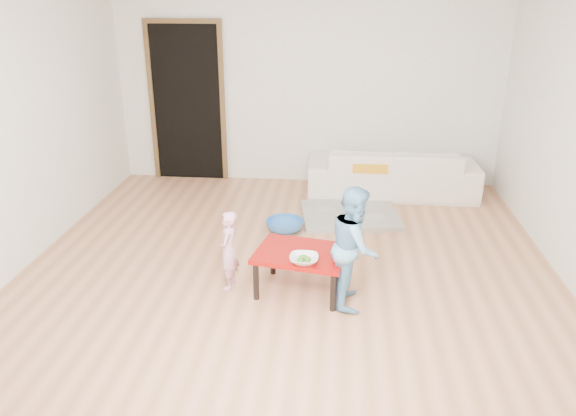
# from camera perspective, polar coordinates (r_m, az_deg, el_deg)

# --- Properties ---
(floor) EXTENTS (5.00, 5.00, 0.01)m
(floor) POSITION_cam_1_polar(r_m,az_deg,el_deg) (5.45, 0.20, -5.58)
(floor) COLOR #B1754B
(floor) RESTS_ON ground
(back_wall) EXTENTS (5.00, 0.02, 2.60)m
(back_wall) POSITION_cam_1_polar(r_m,az_deg,el_deg) (7.44, 2.01, 12.41)
(back_wall) COLOR white
(back_wall) RESTS_ON floor
(left_wall) EXTENTS (0.02, 5.00, 2.60)m
(left_wall) POSITION_cam_1_polar(r_m,az_deg,el_deg) (5.77, -25.56, 7.61)
(left_wall) COLOR white
(left_wall) RESTS_ON floor
(doorway) EXTENTS (1.02, 0.08, 2.11)m
(doorway) POSITION_cam_1_polar(r_m,az_deg,el_deg) (7.73, -10.16, 10.37)
(doorway) COLOR brown
(doorway) RESTS_ON back_wall
(sofa) EXTENTS (2.11, 0.84, 0.61)m
(sofa) POSITION_cam_1_polar(r_m,az_deg,el_deg) (7.25, 10.52, 3.72)
(sofa) COLOR white
(sofa) RESTS_ON floor
(cushion) EXTENTS (0.43, 0.38, 0.11)m
(cushion) POSITION_cam_1_polar(r_m,az_deg,el_deg) (6.94, 8.34, 4.38)
(cushion) COLOR orange
(cushion) RESTS_ON sofa
(red_table) EXTENTS (0.86, 0.71, 0.38)m
(red_table) POSITION_cam_1_polar(r_m,az_deg,el_deg) (4.89, 1.35, -6.45)
(red_table) COLOR #930A08
(red_table) RESTS_ON floor
(bowl) EXTENTS (0.24, 0.24, 0.06)m
(bowl) POSITION_cam_1_polar(r_m,az_deg,el_deg) (4.61, 1.63, -5.23)
(bowl) COLOR white
(bowl) RESTS_ON red_table
(broccoli) EXTENTS (0.12, 0.12, 0.06)m
(broccoli) POSITION_cam_1_polar(r_m,az_deg,el_deg) (4.61, 1.63, -5.25)
(broccoli) COLOR #2D5919
(broccoli) RESTS_ON red_table
(child_pink) EXTENTS (0.18, 0.27, 0.72)m
(child_pink) POSITION_cam_1_polar(r_m,az_deg,el_deg) (4.91, -6.09, -4.30)
(child_pink) COLOR #DD6592
(child_pink) RESTS_ON floor
(child_blue) EXTENTS (0.40, 0.51, 1.03)m
(child_blue) POSITION_cam_1_polar(r_m,az_deg,el_deg) (4.62, 6.78, -3.89)
(child_blue) COLOR #65B7EA
(child_blue) RESTS_ON floor
(basin) EXTENTS (0.41, 0.41, 0.13)m
(basin) POSITION_cam_1_polar(r_m,az_deg,el_deg) (6.10, -0.33, -1.81)
(basin) COLOR #326EBE
(basin) RESTS_ON floor
(blanket) EXTENTS (1.20, 1.05, 0.05)m
(blanket) POSITION_cam_1_polar(r_m,az_deg,el_deg) (6.52, 6.31, -0.72)
(blanket) COLOR #A69F92
(blanket) RESTS_ON floor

